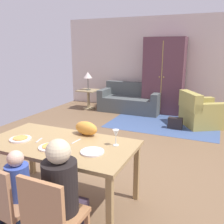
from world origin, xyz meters
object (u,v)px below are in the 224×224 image
wine_glass (116,134)px  handbag (175,123)px  side_table (88,96)px  dining_chair_child (7,201)px  person_child (22,197)px  plate_near_man (20,139)px  armchair (201,113)px  cat (86,128)px  dining_chair_woman (51,216)px  plate_near_child (50,147)px  couch (131,101)px  dining_table (60,148)px  armoire (164,76)px  plate_near_woman (92,152)px  person_woman (64,202)px  table_lamp (88,76)px

wine_glass → handbag: 3.28m
wine_glass → side_table: wine_glass is taller
dining_chair_child → person_child: size_ratio=0.94×
plate_near_man → armchair: armchair is taller
plate_near_man → cat: bearing=37.0°
dining_chair_woman → plate_near_man: bearing=144.1°
plate_near_man → handbag: plate_near_man is taller
plate_near_child → couch: 4.78m
handbag → dining_table: bearing=-102.9°
plate_near_child → armoire: (0.16, 4.91, 0.28)m
dining_chair_woman → armchair: bearing=80.3°
dining_table → dining_chair_child: 0.84m
plate_near_woman → wine_glass: 0.34m
plate_near_woman → handbag: (0.29, 3.47, -0.64)m
cat → couch: (-0.88, 4.17, -0.54)m
armchair → side_table: armchair is taller
person_child → handbag: bearing=79.2°
dining_table → plate_near_child: 0.20m
dining_table → cat: size_ratio=5.45×
person_woman → handbag: bearing=85.9°
person_woman → armoire: 5.40m
dining_table → plate_near_woman: 0.50m
couch → table_lamp: (-1.29, -0.26, 0.71)m
couch → side_table: 1.31m
person_woman → couch: (-1.21, 5.16, -0.21)m
plate_near_child → person_woman: 0.71m
plate_near_woman → side_table: (-2.50, 4.37, -0.39)m
dining_chair_child → dining_chair_woman: (0.49, -0.00, 0.00)m
plate_near_woman → dining_chair_child: dining_chair_child is taller
plate_near_man → dining_chair_woman: (0.96, -0.69, -0.28)m
dining_chair_woman → couch: 5.48m
cat → armchair: cat is taller
couch → handbag: (1.50, -1.16, -0.17)m
armchair → wine_glass: bearing=-100.0°
dining_table → cat: 0.42m
plate_near_child → wine_glass: 0.73m
plate_near_woman → cat: bearing=126.0°
plate_near_woman → dining_table: bearing=168.2°
person_child → side_table: (-2.02, 4.91, -0.06)m
plate_near_child → dining_chair_child: (-0.01, -0.63, -0.28)m
handbag → wine_glass: bearing=-92.6°
armoire → person_woman: bearing=-86.6°
side_table → handbag: size_ratio=1.81×
dining_chair_woman → side_table: size_ratio=1.50×
cat → armchair: size_ratio=0.27×
couch → side_table: size_ratio=3.06×
plate_near_woman → dining_chair_woman: bearing=-90.1°
side_table → plate_near_child: bearing=-65.6°
dining_chair_woman → table_lamp: (-2.49, 5.08, 0.52)m
person_child → handbag: (0.77, 4.01, -0.30)m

